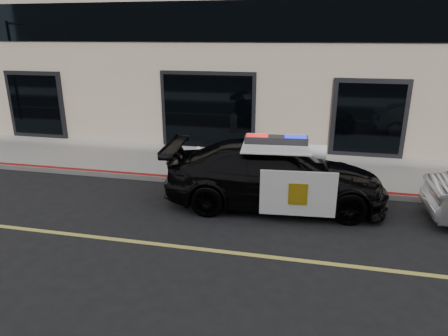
# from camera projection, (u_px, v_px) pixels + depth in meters

# --- Properties ---
(ground) EXTENTS (120.00, 120.00, 0.00)m
(ground) POSITION_uv_depth(u_px,v_px,m) (170.00, 246.00, 8.13)
(ground) COLOR black
(ground) RESTS_ON ground
(sidewalk_n) EXTENTS (60.00, 3.50, 0.15)m
(sidewalk_n) POSITION_uv_depth(u_px,v_px,m) (225.00, 164.00, 12.97)
(sidewalk_n) COLOR gray
(sidewalk_n) RESTS_ON ground
(police_car) EXTENTS (3.12, 5.79, 1.78)m
(police_car) POSITION_uv_depth(u_px,v_px,m) (275.00, 174.00, 9.89)
(police_car) COLOR black
(police_car) RESTS_ON ground
(fire_hydrant) EXTENTS (0.36, 0.50, 0.79)m
(fire_hydrant) POSITION_uv_depth(u_px,v_px,m) (199.00, 160.00, 11.90)
(fire_hydrant) COLOR silver
(fire_hydrant) RESTS_ON sidewalk_n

